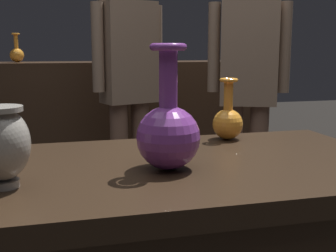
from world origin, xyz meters
TOP-DOWN VIEW (x-y plane):
  - back_display_shelf at (0.00, 2.20)m, footprint 2.60×0.40m
  - vase_centerpiece at (-0.01, -0.05)m, footprint 0.15×0.15m
  - vase_tall_behind at (-0.38, -0.10)m, footprint 0.12×0.12m
  - vase_left_accent at (0.26, 0.24)m, footprint 0.10×0.10m
  - shelf_vase_left at (-0.52, 2.24)m, footprint 0.10×0.10m
  - shelf_vase_right at (0.52, 2.16)m, footprint 0.13×0.13m
  - visitor_near_right at (0.82, 1.31)m, footprint 0.44×0.29m
  - visitor_center_back at (0.17, 1.59)m, footprint 0.45×0.27m

SIDE VIEW (x-z plane):
  - back_display_shelf at x=0.00m, z-range 0.00..0.99m
  - vase_left_accent at x=0.26m, z-range 0.76..0.96m
  - vase_centerpiece at x=-0.01m, z-range 0.74..1.04m
  - vase_tall_behind at x=-0.38m, z-range 0.81..0.98m
  - visitor_near_right at x=0.82m, z-range 0.13..1.67m
  - visitor_center_back at x=0.17m, z-range 0.13..1.67m
  - shelf_vase_left at x=-0.52m, z-range 0.95..1.15m
  - shelf_vase_right at x=0.52m, z-range 1.01..1.12m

